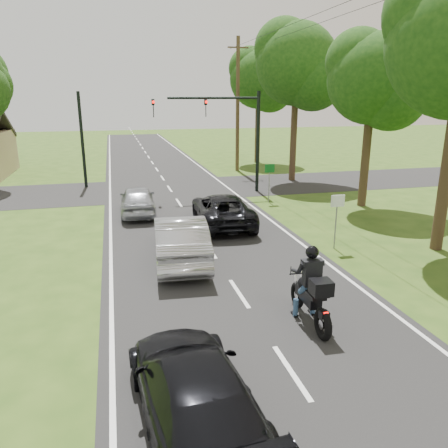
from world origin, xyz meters
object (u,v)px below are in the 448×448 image
Objects in this scene: utility_pole_far at (238,105)px; sign_white at (337,209)px; dark_car_behind at (194,390)px; traffic_signal at (228,124)px; silver_sedan at (180,239)px; dark_suv at (222,209)px; motorcycle_rider at (312,294)px; silver_suv at (138,200)px; sign_green at (269,174)px.

sign_white is at bearing -94.51° from utility_pole_far.
traffic_signal is (5.61, 18.97, 3.44)m from dark_car_behind.
silver_sedan is at bearing -112.95° from traffic_signal.
silver_sedan reaches higher than dark_suv.
utility_pole_far reaches higher than motorcycle_rider.
dark_car_behind is at bearing 87.44° from silver_sedan.
motorcycle_rider is at bearing 120.58° from silver_sedan.
motorcycle_rider is 4.56m from dark_car_behind.
silver_suv is 1.97× the size of sign_white.
silver_suv is at bearing -173.12° from sign_green.
dark_car_behind is 2.21× the size of sign_white.
sign_white is at bearing 132.97° from dark_suv.
motorcycle_rider is at bearing -123.64° from sign_white.
dark_suv is 4.86m from silver_sedan.
sign_green reaches higher than silver_suv.
motorcycle_rider is 0.48× the size of dark_suv.
traffic_signal is at bearing -143.20° from silver_suv.
traffic_signal is 3.00× the size of sign_white.
dark_suv is at bearing 128.77° from sign_white.
traffic_signal reaches higher than silver_suv.
utility_pole_far is (2.86, 8.00, 0.95)m from traffic_signal.
motorcycle_rider is at bearing 94.22° from dark_suv.
traffic_signal reaches higher than dark_suv.
silver_sedan is 10.04m from sign_green.
sign_green reaches higher than motorcycle_rider.
dark_car_behind is 28.61m from utility_pole_far.
utility_pole_far reaches higher than sign_green.
sign_green reaches higher than silver_sedan.
motorcycle_rider is 6.20m from sign_white.
traffic_signal is 4.24m from sign_green.
utility_pole_far is at bearing 83.27° from sign_green.
sign_green is at bearing -96.73° from utility_pole_far.
silver_sedan is at bearing -111.59° from utility_pole_far.
dark_car_behind is (-3.56, -2.84, -0.14)m from motorcycle_rider.
traffic_signal reaches higher than dark_car_behind.
utility_pole_far is (4.91, 14.78, 4.35)m from dark_suv.
sign_white is at bearing -176.71° from silver_sedan.
sign_green is at bearing 76.79° from motorcycle_rider.
utility_pole_far is (8.47, 26.97, 4.39)m from dark_car_behind.
sign_white reaches higher than motorcycle_rider.
sign_green is (-1.30, -11.02, -3.49)m from utility_pole_far.
sign_white and sign_green have the same top height.
dark_car_behind is (0.06, -15.08, -0.03)m from silver_suv.
silver_suv is 7.33m from sign_green.
silver_suv is at bearing -125.64° from utility_pole_far.
sign_white is (6.97, 7.95, 0.91)m from dark_car_behind.
sign_green is (6.18, 7.88, 0.76)m from silver_sedan.
traffic_signal reaches higher than silver_sedan.
motorcycle_rider is 16.60m from traffic_signal.
utility_pole_far reaches higher than traffic_signal.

